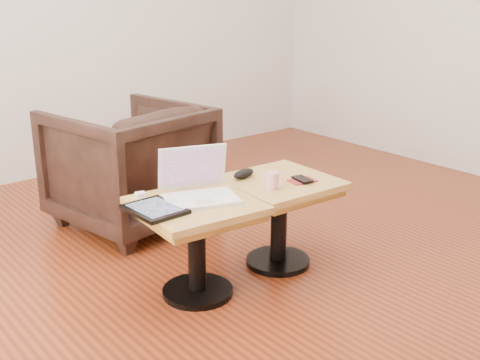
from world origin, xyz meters
TOP-DOWN VIEW (x-y plane):
  - side_table_left at (-0.44, 0.05)m, footprint 0.54×0.54m
  - side_table_right at (0.06, 0.05)m, footprint 0.52×0.52m
  - laptop at (-0.40, 0.09)m, footprint 0.39×0.36m
  - tablet at (-0.64, 0.07)m, footprint 0.21×0.26m
  - charging_adapter at (-0.61, 0.25)m, footprint 0.05×0.05m
  - glasses_case at (-0.06, 0.19)m, footprint 0.15×0.09m
  - striped_cup at (-0.06, -0.02)m, footprint 0.06×0.06m
  - earbuds_tangle at (0.09, 0.13)m, footprint 0.07×0.04m
  - phone_on_sleeve at (0.13, -0.04)m, footprint 0.14×0.12m
  - armchair at (-0.25, 1.02)m, footprint 0.90×0.92m

SIDE VIEW (x-z plane):
  - side_table_left at x=-0.44m, z-range 0.11..0.57m
  - side_table_right at x=0.06m, z-range 0.11..0.57m
  - armchair at x=-0.25m, z-range 0.00..0.72m
  - earbuds_tangle at x=0.09m, z-range 0.46..0.47m
  - phone_on_sleeve at x=0.13m, z-range 0.46..0.47m
  - tablet at x=-0.64m, z-range 0.46..0.48m
  - charging_adapter at x=-0.61m, z-range 0.46..0.48m
  - glasses_case at x=-0.06m, z-range 0.46..0.50m
  - striped_cup at x=-0.06m, z-range 0.46..0.54m
  - laptop at x=-0.40m, z-range 0.39..0.62m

